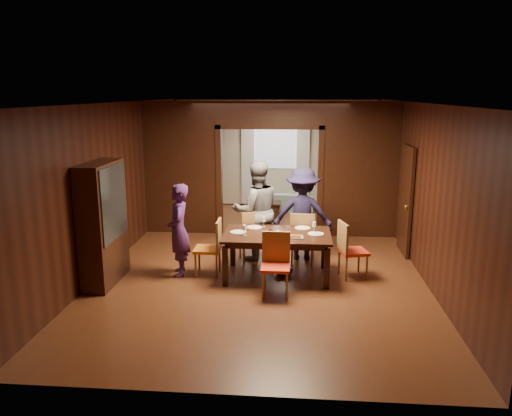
# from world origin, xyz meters

# --- Properties ---
(floor) EXTENTS (9.00, 9.00, 0.00)m
(floor) POSITION_xyz_m (0.00, 0.00, 0.00)
(floor) COLOR #572B18
(floor) RESTS_ON ground
(ceiling) EXTENTS (5.50, 9.00, 0.02)m
(ceiling) POSITION_xyz_m (0.00, 0.00, 2.90)
(ceiling) COLOR silver
(ceiling) RESTS_ON room_walls
(room_walls) EXTENTS (5.52, 9.01, 2.90)m
(room_walls) POSITION_xyz_m (0.00, 1.89, 1.51)
(room_walls) COLOR black
(room_walls) RESTS_ON floor
(person_purple) EXTENTS (0.50, 0.65, 1.59)m
(person_purple) POSITION_xyz_m (-1.39, -1.07, 0.79)
(person_purple) COLOR #3F1E58
(person_purple) RESTS_ON floor
(person_grey) EXTENTS (1.09, 0.97, 1.87)m
(person_grey) POSITION_xyz_m (-0.14, -0.12, 0.94)
(person_grey) COLOR slate
(person_grey) RESTS_ON floor
(person_navy) EXTENTS (1.15, 0.70, 1.73)m
(person_navy) POSITION_xyz_m (0.71, -0.04, 0.87)
(person_navy) COLOR #1A1536
(person_navy) RESTS_ON floor
(sofa) EXTENTS (1.74, 0.75, 0.50)m
(sofa) POSITION_xyz_m (0.19, 3.85, 0.25)
(sofa) COLOR #93BBC0
(sofa) RESTS_ON floor
(serving_bowl) EXTENTS (0.33, 0.33, 0.08)m
(serving_bowl) POSITION_xyz_m (0.40, -0.95, 0.80)
(serving_bowl) COLOR black
(serving_bowl) RESTS_ON dining_table
(dining_table) EXTENTS (1.80, 1.12, 0.76)m
(dining_table) POSITION_xyz_m (0.28, -1.02, 0.38)
(dining_table) COLOR black
(dining_table) RESTS_ON floor
(coffee_table) EXTENTS (0.80, 0.50, 0.40)m
(coffee_table) POSITION_xyz_m (-0.19, 3.04, 0.20)
(coffee_table) COLOR black
(coffee_table) RESTS_ON floor
(chair_left) EXTENTS (0.45, 0.45, 0.97)m
(chair_left) POSITION_xyz_m (-0.91, -1.02, 0.48)
(chair_left) COLOR #CA6313
(chair_left) RESTS_ON floor
(chair_right) EXTENTS (0.54, 0.54, 0.97)m
(chair_right) POSITION_xyz_m (1.57, -0.94, 0.48)
(chair_right) COLOR red
(chair_right) RESTS_ON floor
(chair_far_l) EXTENTS (0.55, 0.55, 0.97)m
(chair_far_l) POSITION_xyz_m (-0.23, -0.20, 0.48)
(chair_far_l) COLOR #C16812
(chair_far_l) RESTS_ON floor
(chair_far_r) EXTENTS (0.48, 0.48, 0.97)m
(chair_far_r) POSITION_xyz_m (0.73, -0.24, 0.48)
(chair_far_r) COLOR #DC5D14
(chair_far_r) RESTS_ON floor
(chair_near) EXTENTS (0.44, 0.44, 0.97)m
(chair_near) POSITION_xyz_m (0.29, -1.83, 0.48)
(chair_near) COLOR red
(chair_near) RESTS_ON floor
(hutch) EXTENTS (0.40, 1.20, 2.00)m
(hutch) POSITION_xyz_m (-2.53, -1.50, 1.00)
(hutch) COLOR black
(hutch) RESTS_ON floor
(door_right) EXTENTS (0.06, 0.90, 2.10)m
(door_right) POSITION_xyz_m (2.70, 0.50, 1.05)
(door_right) COLOR black
(door_right) RESTS_ON floor
(window_far) EXTENTS (1.20, 0.03, 1.30)m
(window_far) POSITION_xyz_m (0.00, 4.44, 1.70)
(window_far) COLOR silver
(window_far) RESTS_ON back_wall
(curtain_left) EXTENTS (0.35, 0.06, 2.40)m
(curtain_left) POSITION_xyz_m (-0.75, 4.40, 1.25)
(curtain_left) COLOR white
(curtain_left) RESTS_ON back_wall
(curtain_right) EXTENTS (0.35, 0.06, 2.40)m
(curtain_right) POSITION_xyz_m (0.75, 4.40, 1.25)
(curtain_right) COLOR white
(curtain_right) RESTS_ON back_wall
(plate_left) EXTENTS (0.27, 0.27, 0.01)m
(plate_left) POSITION_xyz_m (-0.38, -1.00, 0.77)
(plate_left) COLOR silver
(plate_left) RESTS_ON dining_table
(plate_far_l) EXTENTS (0.27, 0.27, 0.01)m
(plate_far_l) POSITION_xyz_m (-0.13, -0.68, 0.77)
(plate_far_l) COLOR white
(plate_far_l) RESTS_ON dining_table
(plate_far_r) EXTENTS (0.27, 0.27, 0.01)m
(plate_far_r) POSITION_xyz_m (0.71, -0.64, 0.77)
(plate_far_r) COLOR white
(plate_far_r) RESTS_ON dining_table
(plate_right) EXTENTS (0.27, 0.27, 0.01)m
(plate_right) POSITION_xyz_m (0.93, -1.00, 0.77)
(plate_right) COLOR silver
(plate_right) RESTS_ON dining_table
(plate_near) EXTENTS (0.27, 0.27, 0.01)m
(plate_near) POSITION_xyz_m (0.28, -1.35, 0.77)
(plate_near) COLOR silver
(plate_near) RESTS_ON dining_table
(platter_a) EXTENTS (0.30, 0.20, 0.04)m
(platter_a) POSITION_xyz_m (0.20, -1.15, 0.78)
(platter_a) COLOR gray
(platter_a) RESTS_ON dining_table
(platter_b) EXTENTS (0.30, 0.20, 0.04)m
(platter_b) POSITION_xyz_m (0.57, -1.22, 0.78)
(platter_b) COLOR gray
(platter_b) RESTS_ON dining_table
(wineglass_left) EXTENTS (0.08, 0.08, 0.18)m
(wineglass_left) POSITION_xyz_m (-0.25, -1.19, 0.85)
(wineglass_left) COLOR white
(wineglass_left) RESTS_ON dining_table
(wineglass_far) EXTENTS (0.08, 0.08, 0.18)m
(wineglass_far) POSITION_xyz_m (0.03, -0.61, 0.85)
(wineglass_far) COLOR white
(wineglass_far) RESTS_ON dining_table
(wineglass_right) EXTENTS (0.08, 0.08, 0.18)m
(wineglass_right) POSITION_xyz_m (0.90, -0.88, 0.85)
(wineglass_right) COLOR silver
(wineglass_right) RESTS_ON dining_table
(tumbler) EXTENTS (0.07, 0.07, 0.14)m
(tumbler) POSITION_xyz_m (0.31, -1.35, 0.83)
(tumbler) COLOR silver
(tumbler) RESTS_ON dining_table
(condiment_jar) EXTENTS (0.08, 0.08, 0.11)m
(condiment_jar) POSITION_xyz_m (0.18, -1.07, 0.82)
(condiment_jar) COLOR #4C2011
(condiment_jar) RESTS_ON dining_table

